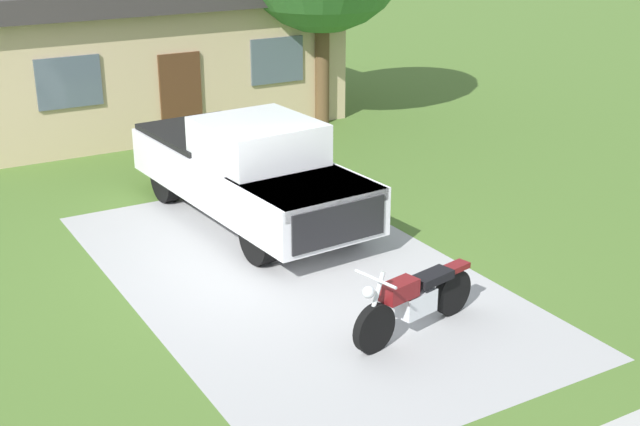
% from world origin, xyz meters
% --- Properties ---
extents(ground_plane, '(80.00, 80.00, 0.00)m').
position_xyz_m(ground_plane, '(0.00, 0.00, 0.00)').
color(ground_plane, '#4B6C2B').
extents(driveway_pad, '(4.99, 8.65, 0.01)m').
position_xyz_m(driveway_pad, '(0.00, 0.00, 0.00)').
color(driveway_pad, '#A2A2A2').
rests_on(driveway_pad, ground).
extents(motorcycle, '(2.19, 0.81, 1.09)m').
position_xyz_m(motorcycle, '(0.52, -2.31, 0.47)').
color(motorcycle, black).
rests_on(motorcycle, ground).
extents(pickup_truck, '(2.36, 5.74, 1.90)m').
position_xyz_m(pickup_truck, '(0.47, 2.66, 0.95)').
color(pickup_truck, black).
rests_on(pickup_truck, ground).
extents(neighbor_house, '(9.60, 5.60, 3.50)m').
position_xyz_m(neighbor_house, '(1.32, 10.42, 1.79)').
color(neighbor_house, tan).
rests_on(neighbor_house, ground).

